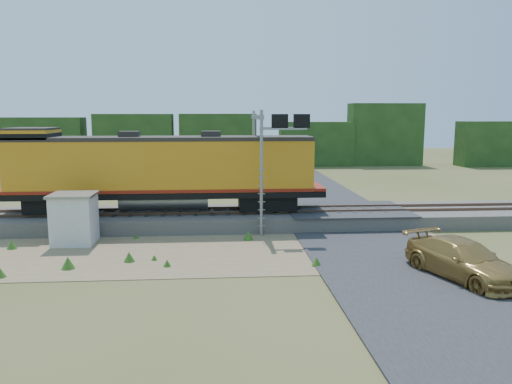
{
  "coord_description": "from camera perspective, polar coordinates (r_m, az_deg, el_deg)",
  "views": [
    {
      "loc": [
        -0.49,
        -22.37,
        6.37
      ],
      "look_at": [
        1.42,
        3.0,
        2.4
      ],
      "focal_mm": 35.0,
      "sensor_mm": 36.0,
      "label": 1
    }
  ],
  "objects": [
    {
      "name": "ballast",
      "position": [
        29.0,
        -3.24,
        -3.03
      ],
      "size": [
        70.0,
        5.0,
        0.8
      ],
      "primitive_type": "cube",
      "color": "slate",
      "rests_on": "ground"
    },
    {
      "name": "weed_clumps",
      "position": [
        23.55,
        -11.57,
        -7.01
      ],
      "size": [
        15.0,
        6.2,
        0.56
      ],
      "primitive_type": null,
      "color": "#31601B",
      "rests_on": "ground"
    },
    {
      "name": "road",
      "position": [
        25.09,
        13.28,
        -5.87
      ],
      "size": [
        7.0,
        66.0,
        0.86
      ],
      "color": "#38383A",
      "rests_on": "ground"
    },
    {
      "name": "ground",
      "position": [
        23.26,
        -2.95,
        -7.03
      ],
      "size": [
        140.0,
        140.0,
        0.0
      ],
      "primitive_type": "plane",
      "color": "#475123",
      "rests_on": "ground"
    },
    {
      "name": "dirt_shoulder",
      "position": [
        23.78,
        -7.84,
        -6.71
      ],
      "size": [
        26.0,
        8.0,
        0.03
      ],
      "primitive_type": "cube",
      "color": "#8C7754",
      "rests_on": "ground"
    },
    {
      "name": "signal_gantry",
      "position": [
        27.87,
        0.92,
        6.01
      ],
      "size": [
        2.62,
        6.2,
        6.6
      ],
      "color": "gray",
      "rests_on": "ground"
    },
    {
      "name": "shed",
      "position": [
        26.26,
        -20.04,
        -2.85
      ],
      "size": [
        2.15,
        2.15,
        2.53
      ],
      "rotation": [
        0.0,
        0.0,
        0.01
      ],
      "color": "silver",
      "rests_on": "ground"
    },
    {
      "name": "car",
      "position": [
        21.25,
        22.6,
        -7.16
      ],
      "size": [
        3.64,
        5.59,
        1.51
      ],
      "primitive_type": "imported",
      "rotation": [
        0.0,
        0.0,
        0.32
      ],
      "color": "#AC8540",
      "rests_on": "ground"
    },
    {
      "name": "rails",
      "position": [
        28.9,
        -3.25,
        -2.1
      ],
      "size": [
        70.0,
        1.54,
        0.16
      ],
      "color": "brown",
      "rests_on": "ballast"
    },
    {
      "name": "locomotive",
      "position": [
        28.74,
        -11.09,
        2.52
      ],
      "size": [
        18.17,
        2.77,
        4.69
      ],
      "color": "black",
      "rests_on": "rails"
    },
    {
      "name": "tree_line_north",
      "position": [
        60.46,
        -3.85,
        5.73
      ],
      "size": [
        130.0,
        3.0,
        6.5
      ],
      "color": "#1E3915",
      "rests_on": "ground"
    }
  ]
}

